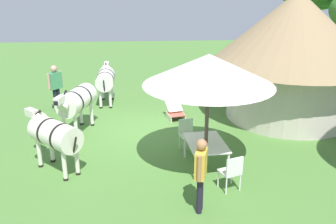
{
  "coord_description": "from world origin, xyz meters",
  "views": [
    {
      "loc": [
        11.26,
        -0.21,
        4.81
      ],
      "look_at": [
        0.87,
        0.47,
        1.0
      ],
      "focal_mm": 40.06,
      "sensor_mm": 36.0,
      "label": 1
    }
  ],
  "objects_px": {
    "shade_umbrella": "(209,70)",
    "striped_lounge_chair": "(175,112)",
    "standing_watcher": "(55,84)",
    "patio_chair_west_end": "(232,171)",
    "patio_dining_table": "(206,145)",
    "zebra_toward_hut": "(54,134)",
    "guest_beside_umbrella": "(201,169)",
    "thatched_hut": "(293,48)",
    "zebra_nearest_camera": "(76,101)",
    "patio_chair_east_end": "(187,132)",
    "zebra_by_umbrella": "(106,79)"
  },
  "relations": [
    {
      "from": "shade_umbrella",
      "to": "striped_lounge_chair",
      "type": "distance_m",
      "value": 4.4
    },
    {
      "from": "shade_umbrella",
      "to": "standing_watcher",
      "type": "bearing_deg",
      "value": -134.68
    },
    {
      "from": "patio_chair_west_end",
      "to": "standing_watcher",
      "type": "bearing_deg",
      "value": 111.35
    },
    {
      "from": "patio_dining_table",
      "to": "zebra_toward_hut",
      "type": "relative_size",
      "value": 0.87
    },
    {
      "from": "striped_lounge_chair",
      "to": "standing_watcher",
      "type": "bearing_deg",
      "value": -28.41
    },
    {
      "from": "guest_beside_umbrella",
      "to": "striped_lounge_chair",
      "type": "height_order",
      "value": "guest_beside_umbrella"
    },
    {
      "from": "patio_chair_west_end",
      "to": "standing_watcher",
      "type": "distance_m",
      "value": 7.95
    },
    {
      "from": "thatched_hut",
      "to": "shade_umbrella",
      "type": "distance_m",
      "value": 5.04
    },
    {
      "from": "zebra_toward_hut",
      "to": "patio_dining_table",
      "type": "bearing_deg",
      "value": -48.47
    },
    {
      "from": "zebra_nearest_camera",
      "to": "zebra_toward_hut",
      "type": "distance_m",
      "value": 2.51
    },
    {
      "from": "patio_chair_east_end",
      "to": "zebra_by_umbrella",
      "type": "relative_size",
      "value": 0.43
    },
    {
      "from": "zebra_by_umbrella",
      "to": "standing_watcher",
      "type": "bearing_deg",
      "value": -157.39
    },
    {
      "from": "shade_umbrella",
      "to": "zebra_nearest_camera",
      "type": "xyz_separation_m",
      "value": [
        -2.64,
        -3.73,
        -1.59
      ]
    },
    {
      "from": "shade_umbrella",
      "to": "guest_beside_umbrella",
      "type": "bearing_deg",
      "value": -12.65
    },
    {
      "from": "patio_dining_table",
      "to": "zebra_by_umbrella",
      "type": "relative_size",
      "value": 0.71
    },
    {
      "from": "zebra_by_umbrella",
      "to": "patio_dining_table",
      "type": "bearing_deg",
      "value": -62.2
    },
    {
      "from": "shade_umbrella",
      "to": "patio_dining_table",
      "type": "distance_m",
      "value": 2.0
    },
    {
      "from": "patio_chair_east_end",
      "to": "zebra_nearest_camera",
      "type": "xyz_separation_m",
      "value": [
        -1.45,
        -3.38,
        0.55
      ]
    },
    {
      "from": "striped_lounge_chair",
      "to": "zebra_toward_hut",
      "type": "xyz_separation_m",
      "value": [
        3.51,
        -3.39,
        0.76
      ]
    },
    {
      "from": "thatched_hut",
      "to": "shade_umbrella",
      "type": "relative_size",
      "value": 1.73
    },
    {
      "from": "patio_chair_west_end",
      "to": "patio_chair_east_end",
      "type": "bearing_deg",
      "value": 88.26
    },
    {
      "from": "guest_beside_umbrella",
      "to": "standing_watcher",
      "type": "bearing_deg",
      "value": -130.05
    },
    {
      "from": "shade_umbrella",
      "to": "patio_chair_east_end",
      "type": "height_order",
      "value": "shade_umbrella"
    },
    {
      "from": "patio_dining_table",
      "to": "striped_lounge_chair",
      "type": "xyz_separation_m",
      "value": [
        -3.65,
        -0.49,
        -0.41
      ]
    },
    {
      "from": "patio_chair_east_end",
      "to": "thatched_hut",
      "type": "bearing_deg",
      "value": -164.61
    },
    {
      "from": "patio_chair_west_end",
      "to": "zebra_by_umbrella",
      "type": "height_order",
      "value": "zebra_by_umbrella"
    },
    {
      "from": "patio_chair_east_end",
      "to": "zebra_by_umbrella",
      "type": "distance_m",
      "value": 5.17
    },
    {
      "from": "zebra_nearest_camera",
      "to": "striped_lounge_chair",
      "type": "bearing_deg",
      "value": -145.98
    },
    {
      "from": "thatched_hut",
      "to": "patio_dining_table",
      "type": "distance_m",
      "value": 5.35
    },
    {
      "from": "patio_chair_west_end",
      "to": "zebra_by_umbrella",
      "type": "bearing_deg",
      "value": 97.33
    },
    {
      "from": "thatched_hut",
      "to": "zebra_nearest_camera",
      "type": "distance_m",
      "value": 7.44
    },
    {
      "from": "patio_dining_table",
      "to": "zebra_nearest_camera",
      "type": "distance_m",
      "value": 4.59
    },
    {
      "from": "patio_chair_east_end",
      "to": "guest_beside_umbrella",
      "type": "bearing_deg",
      "value": 71.86
    },
    {
      "from": "thatched_hut",
      "to": "guest_beside_umbrella",
      "type": "relative_size",
      "value": 3.31
    },
    {
      "from": "shade_umbrella",
      "to": "striped_lounge_chair",
      "type": "bearing_deg",
      "value": -172.32
    },
    {
      "from": "shade_umbrella",
      "to": "zebra_by_umbrella",
      "type": "bearing_deg",
      "value": -151.06
    },
    {
      "from": "zebra_nearest_camera",
      "to": "zebra_by_umbrella",
      "type": "relative_size",
      "value": 1.03
    },
    {
      "from": "patio_chair_east_end",
      "to": "patio_chair_west_end",
      "type": "relative_size",
      "value": 1.0
    },
    {
      "from": "zebra_nearest_camera",
      "to": "zebra_toward_hut",
      "type": "bearing_deg",
      "value": 103.27
    },
    {
      "from": "shade_umbrella",
      "to": "zebra_nearest_camera",
      "type": "relative_size",
      "value": 1.5
    },
    {
      "from": "zebra_nearest_camera",
      "to": "zebra_by_umbrella",
      "type": "bearing_deg",
      "value": -86.02
    },
    {
      "from": "shade_umbrella",
      "to": "striped_lounge_chair",
      "type": "xyz_separation_m",
      "value": [
        -3.65,
        -0.49,
        -2.41
      ]
    },
    {
      "from": "patio_dining_table",
      "to": "zebra_toward_hut",
      "type": "bearing_deg",
      "value": -91.92
    },
    {
      "from": "standing_watcher",
      "to": "striped_lounge_chair",
      "type": "distance_m",
      "value": 4.56
    },
    {
      "from": "thatched_hut",
      "to": "zebra_nearest_camera",
      "type": "height_order",
      "value": "thatched_hut"
    },
    {
      "from": "guest_beside_umbrella",
      "to": "striped_lounge_chair",
      "type": "distance_m",
      "value": 5.63
    },
    {
      "from": "patio_dining_table",
      "to": "patio_chair_west_end",
      "type": "xyz_separation_m",
      "value": [
        1.16,
        0.43,
        -0.14
      ]
    },
    {
      "from": "shade_umbrella",
      "to": "zebra_nearest_camera",
      "type": "height_order",
      "value": "shade_umbrella"
    },
    {
      "from": "patio_chair_west_end",
      "to": "guest_beside_umbrella",
      "type": "distance_m",
      "value": 1.26
    },
    {
      "from": "guest_beside_umbrella",
      "to": "striped_lounge_chair",
      "type": "bearing_deg",
      "value": -162.72
    }
  ]
}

